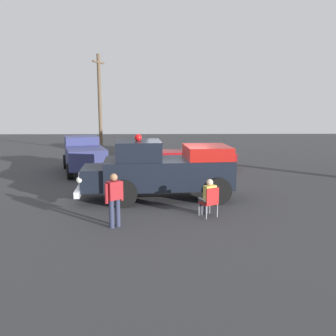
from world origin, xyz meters
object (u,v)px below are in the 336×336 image
(vintage_fire_truck, at_px, (162,169))
(lawn_chair_by_car, at_px, (186,149))
(lawn_chair_near_truck, at_px, (210,200))
(spectator_standing, at_px, (114,197))
(lawn_chair_spare, at_px, (215,150))
(classic_hot_rod, at_px, (196,156))
(parked_pickup, at_px, (84,154))
(spectator_seated, at_px, (208,196))
(utility_pole, at_px, (100,102))

(vintage_fire_truck, bearing_deg, lawn_chair_by_car, -98.75)
(lawn_chair_by_car, bearing_deg, lawn_chair_near_truck, 89.63)
(vintage_fire_truck, bearing_deg, spectator_standing, 66.15)
(vintage_fire_truck, bearing_deg, lawn_chair_spare, -109.08)
(lawn_chair_near_truck, height_order, lawn_chair_by_car, same)
(classic_hot_rod, relative_size, spectator_standing, 2.74)
(classic_hot_rod, distance_m, parked_pickup, 6.30)
(vintage_fire_truck, relative_size, spectator_standing, 3.65)
(vintage_fire_truck, relative_size, lawn_chair_near_truck, 6.00)
(parked_pickup, distance_m, lawn_chair_near_truck, 10.00)
(spectator_seated, bearing_deg, lawn_chair_near_truck, 118.71)
(vintage_fire_truck, bearing_deg, lawn_chair_near_truck, 123.82)
(vintage_fire_truck, height_order, spectator_standing, vintage_fire_truck)
(utility_pole, bearing_deg, parked_pickup, 92.74)
(classic_hot_rod, relative_size, parked_pickup, 0.89)
(lawn_chair_spare, bearing_deg, spectator_standing, 69.75)
(lawn_chair_by_car, relative_size, spectator_seated, 0.79)
(parked_pickup, xyz_separation_m, lawn_chair_near_truck, (-5.86, 8.09, -0.40))
(spectator_standing, height_order, utility_pole, utility_pole)
(classic_hot_rod, xyz_separation_m, parked_pickup, (6.24, 0.87, 0.24))
(parked_pickup, height_order, spectator_seated, parked_pickup)
(classic_hot_rod, bearing_deg, lawn_chair_near_truck, 87.59)
(lawn_chair_near_truck, height_order, spectator_standing, spectator_standing)
(lawn_chair_by_car, xyz_separation_m, lawn_chair_spare, (-1.92, 0.49, 0.00))
(lawn_chair_spare, relative_size, utility_pole, 0.14)
(lawn_chair_by_car, bearing_deg, vintage_fire_truck, 81.25)
(lawn_chair_near_truck, xyz_separation_m, lawn_chair_spare, (-2.01, -12.80, 0.00))
(utility_pole, bearing_deg, classic_hot_rod, 132.34)
(vintage_fire_truck, bearing_deg, spectator_seated, 124.06)
(parked_pickup, relative_size, spectator_seated, 3.97)
(classic_hot_rod, distance_m, lawn_chair_spare, 4.17)
(parked_pickup, distance_m, lawn_chair_spare, 9.18)
(vintage_fire_truck, relative_size, parked_pickup, 1.19)
(parked_pickup, height_order, lawn_chair_spare, parked_pickup)
(lawn_chair_near_truck, distance_m, utility_pole, 17.69)
(lawn_chair_near_truck, xyz_separation_m, lawn_chair_by_car, (-0.09, -13.29, 0.00))
(spectator_standing, bearing_deg, utility_pole, -79.43)
(vintage_fire_truck, bearing_deg, classic_hot_rod, -106.66)
(lawn_chair_near_truck, relative_size, spectator_seated, 0.79)
(classic_hot_rod, xyz_separation_m, lawn_chair_by_car, (0.29, -4.32, -0.16))
(parked_pickup, relative_size, lawn_chair_spare, 5.02)
(parked_pickup, bearing_deg, lawn_chair_spare, -149.11)
(spectator_standing, bearing_deg, spectator_seated, -160.94)
(parked_pickup, relative_size, spectator_standing, 3.06)
(vintage_fire_truck, height_order, lawn_chair_near_truck, vintage_fire_truck)
(vintage_fire_truck, distance_m, lawn_chair_near_truck, 2.93)
(parked_pickup, xyz_separation_m, utility_pole, (0.39, -8.15, 2.81))
(utility_pole, bearing_deg, spectator_standing, 100.57)
(lawn_chair_near_truck, bearing_deg, classic_hot_rod, -92.41)
(lawn_chair_spare, xyz_separation_m, spectator_seated, (2.08, 12.69, 0.11))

